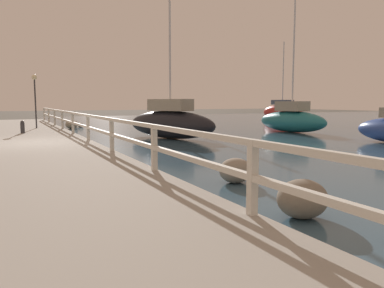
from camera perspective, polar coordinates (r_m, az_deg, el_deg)
The scene contains 14 objects.
ground_plane at distance 13.39m, azimuth -23.20°, elevation -1.09°, with size 120.00×120.00×0.00m, color #4C473D.
dock_walkway at distance 13.37m, azimuth -23.23°, elevation -0.45°, with size 3.87×36.00×0.30m.
railing at distance 13.53m, azimuth -15.59°, elevation 3.19°, with size 0.10×32.50×0.90m.
boulder_water_edge at distance 7.62m, azimuth 6.65°, elevation -4.04°, with size 0.68×0.61×0.51m.
boulder_downstream at distance 5.54m, azimuth 16.46°, elevation -8.02°, with size 0.74×0.67×0.56m.
boulder_mid_strip at distance 25.41m, azimuth -17.54°, elevation 2.94°, with size 0.56×0.51×0.42m.
boulder_near_dock at distance 25.27m, azimuth -16.62°, elevation 2.80°, with size 0.38×0.35×0.29m.
boulder_upstream at distance 23.84m, azimuth -17.89°, elevation 2.85°, with size 0.72×0.64×0.54m.
mooring_bollard at distance 17.50m, azimuth -24.42°, elevation 2.39°, with size 0.17×0.17×0.54m.
dock_lamp at distance 20.67m, azimuth -22.84°, elevation 7.78°, with size 0.25×0.25×2.69m.
sailboat_black at distance 16.63m, azimuth -3.32°, elevation 3.36°, with size 3.12×4.99×7.88m.
sailboat_red at distance 33.48m, azimuth 13.58°, elevation 4.83°, with size 2.09×4.24×6.71m.
sailboat_teal at distance 20.85m, azimuth 14.95°, elevation 3.63°, with size 1.86×4.58×7.84m.
sailboat_orange at distance 26.29m, azimuth -3.38°, elevation 4.28°, with size 3.25×5.71×7.97m.
Camera 1 is at (-0.73, -13.27, 1.64)m, focal length 35.00 mm.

